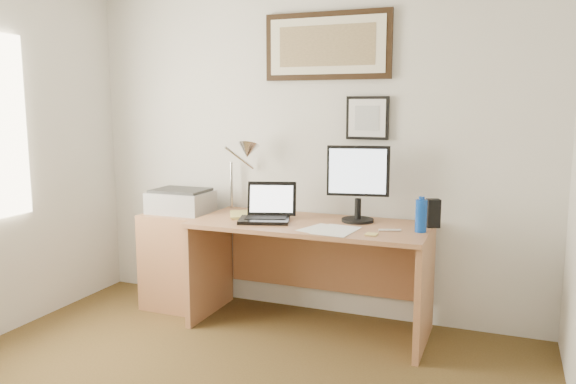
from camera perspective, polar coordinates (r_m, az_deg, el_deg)
The scene contains 17 objects.
wall_back at distance 4.14m, azimuth 2.01°, elevation 4.81°, with size 3.50×0.02×2.50m, color silver.
side_cabinet at distance 4.40m, azimuth -10.93°, elevation -6.80°, with size 0.50×0.40×0.73m, color #9B6441.
water_bottle at distance 3.61m, azimuth 13.37°, elevation -2.38°, with size 0.07×0.07×0.21m, color #0C3DA5.
bottle_cap at distance 3.59m, azimuth 13.43°, elevation -0.61°, with size 0.04×0.04×0.02m, color #0C3DA5.
speaker at distance 3.77m, azimuth 14.53°, elevation -2.10°, with size 0.08×0.07×0.19m, color black.
paper_sheet_a at distance 3.62m, azimuth 3.30°, elevation -3.76°, with size 0.20×0.28×0.00m, color white.
paper_sheet_b at distance 3.57m, azimuth 4.92°, elevation -3.91°, with size 0.23×0.33×0.00m, color white.
sticky_pad at distance 3.48m, azimuth 8.48°, elevation -4.26°, with size 0.07×0.07×0.01m, color #D9BF67.
marker_pen at distance 3.60m, azimuth 10.31°, elevation -3.83°, with size 0.02×0.02×0.14m, color silver.
book at distance 4.04m, azimuth -5.87°, elevation -2.34°, with size 0.19×0.26×0.02m, color #D0C462.
desk at distance 3.94m, azimuth 2.63°, elevation -6.24°, with size 1.60×0.70×0.75m.
laptop at distance 3.87m, azimuth -2.15°, elevation -2.08°, with size 0.40×0.39×0.26m.
lcd_monitor at distance 3.81m, azimuth 7.13°, elevation 1.24°, with size 0.42×0.22×0.52m.
printer at distance 4.34m, azimuth -10.82°, elevation -0.90°, with size 0.44×0.34×0.18m.
desk_lamp at distance 4.12m, azimuth -4.25°, elevation 3.91°, with size 0.29×0.27×0.53m.
picture_large at distance 4.07m, azimuth 3.98°, elevation 14.59°, with size 0.92×0.04×0.47m.
picture_small at distance 3.97m, azimuth 8.07°, elevation 7.45°, with size 0.30×0.03×0.30m.
Camera 1 is at (1.38, -1.89, 1.54)m, focal length 35.00 mm.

